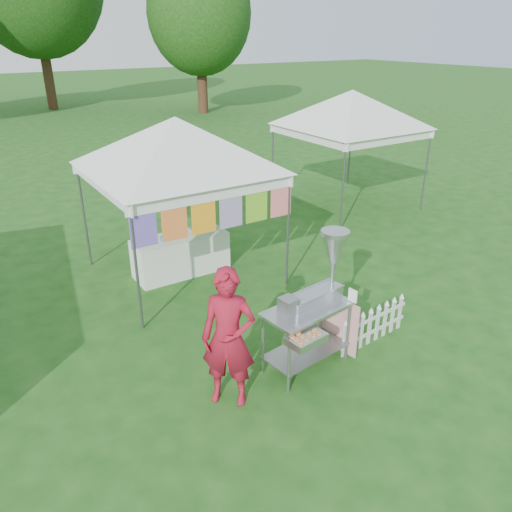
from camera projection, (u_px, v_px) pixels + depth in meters
ground at (292, 365)px, 7.09m from camera, size 120.00×120.00×0.00m
canopy_main at (175, 117)px, 8.53m from camera, size 4.24×4.24×3.45m
canopy_right at (353, 90)px, 12.40m from camera, size 4.24×4.24×3.45m
tree_right at (199, 13)px, 26.72m from camera, size 5.60×5.60×8.42m
donut_cart at (319, 292)px, 6.73m from camera, size 1.38×1.08×1.91m
vendor at (229, 338)px, 6.07m from camera, size 0.80×0.78×1.85m
picket_fence at (373, 326)px, 7.51m from camera, size 1.44×0.14×0.56m
display_table at (181, 255)px, 9.65m from camera, size 1.80×0.70×0.77m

